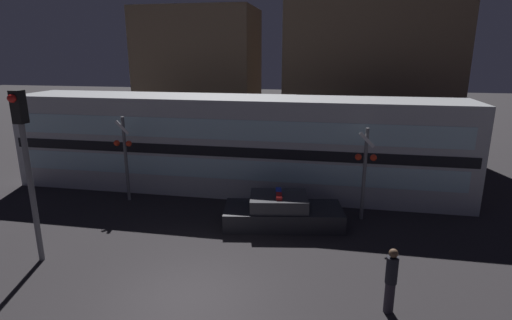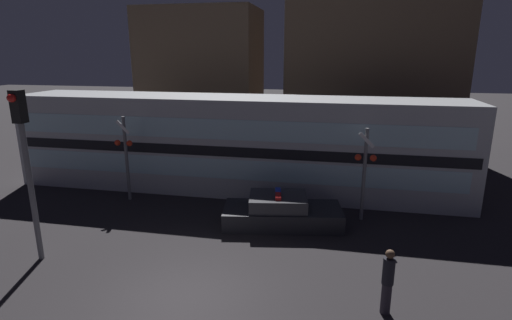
{
  "view_description": "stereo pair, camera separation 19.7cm",
  "coord_description": "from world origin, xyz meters",
  "px_view_note": "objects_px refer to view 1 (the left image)",
  "views": [
    {
      "loc": [
        3.37,
        -8.26,
        6.02
      ],
      "look_at": [
        0.48,
        6.87,
        1.88
      ],
      "focal_mm": 28.0,
      "sensor_mm": 36.0,
      "label": 1
    },
    {
      "loc": [
        3.56,
        -8.22,
        6.02
      ],
      "look_at": [
        0.48,
        6.87,
        1.88
      ],
      "focal_mm": 28.0,
      "sensor_mm": 36.0,
      "label": 2
    }
  ],
  "objects_px": {
    "train": "(234,144)",
    "police_car": "(282,212)",
    "crossing_signal_near": "(365,169)",
    "traffic_light_corner": "(26,155)",
    "pedestrian": "(391,280)"
  },
  "relations": [
    {
      "from": "train",
      "to": "police_car",
      "type": "xyz_separation_m",
      "value": [
        2.64,
        -3.59,
        -1.63
      ]
    },
    {
      "from": "pedestrian",
      "to": "crossing_signal_near",
      "type": "xyz_separation_m",
      "value": [
        -0.29,
        5.58,
        1.12
      ]
    },
    {
      "from": "crossing_signal_near",
      "to": "pedestrian",
      "type": "bearing_deg",
      "value": -87.07
    },
    {
      "from": "police_car",
      "to": "traffic_light_corner",
      "type": "bearing_deg",
      "value": -159.31
    },
    {
      "from": "pedestrian",
      "to": "train",
      "type": "bearing_deg",
      "value": 125.38
    },
    {
      "from": "train",
      "to": "crossing_signal_near",
      "type": "distance_m",
      "value": 6.07
    },
    {
      "from": "pedestrian",
      "to": "crossing_signal_near",
      "type": "height_order",
      "value": "crossing_signal_near"
    },
    {
      "from": "crossing_signal_near",
      "to": "traffic_light_corner",
      "type": "xyz_separation_m",
      "value": [
        -9.64,
        -4.94,
        1.3
      ]
    },
    {
      "from": "crossing_signal_near",
      "to": "police_car",
      "type": "bearing_deg",
      "value": -160.36
    },
    {
      "from": "train",
      "to": "crossing_signal_near",
      "type": "bearing_deg",
      "value": -25.06
    },
    {
      "from": "police_car",
      "to": "crossing_signal_near",
      "type": "distance_m",
      "value": 3.39
    },
    {
      "from": "train",
      "to": "police_car",
      "type": "bearing_deg",
      "value": -53.67
    },
    {
      "from": "police_car",
      "to": "traffic_light_corner",
      "type": "relative_size",
      "value": 0.88
    },
    {
      "from": "pedestrian",
      "to": "crossing_signal_near",
      "type": "relative_size",
      "value": 0.48
    },
    {
      "from": "traffic_light_corner",
      "to": "train",
      "type": "bearing_deg",
      "value": 61.15
    }
  ]
}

